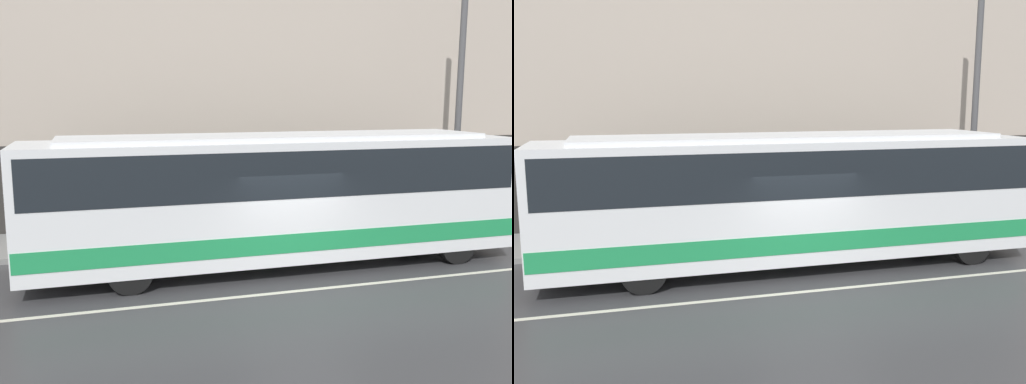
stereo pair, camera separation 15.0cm
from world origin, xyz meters
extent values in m
plane|color=#38383A|center=(0.00, 0.00, 0.00)|extent=(60.00, 60.00, 0.00)
cube|color=gray|center=(0.00, 5.49, 0.07)|extent=(60.00, 2.98, 0.15)
cube|color=#B7A899|center=(0.00, 7.13, 5.85)|extent=(60.00, 0.30, 11.70)
cube|color=#2D2B28|center=(0.00, 6.97, 1.40)|extent=(60.00, 0.06, 2.80)
cube|color=beige|center=(0.00, 0.00, 0.00)|extent=(54.00, 0.14, 0.01)
cube|color=white|center=(0.06, 1.99, 1.78)|extent=(12.25, 2.54, 2.86)
cube|color=#1E8C4C|center=(0.06, 1.99, 0.90)|extent=(12.19, 2.56, 0.45)
cube|color=black|center=(0.06, 1.99, 2.49)|extent=(11.88, 2.56, 1.09)
cube|color=orange|center=(6.14, 1.99, 3.02)|extent=(0.12, 1.91, 0.28)
cube|color=white|center=(0.06, 1.99, 3.27)|extent=(10.41, 2.16, 0.12)
cylinder|color=black|center=(4.59, 0.88, 0.49)|extent=(0.99, 0.28, 0.99)
cylinder|color=black|center=(4.59, 3.10, 0.49)|extent=(0.99, 0.28, 0.99)
cylinder|color=black|center=(-3.66, 0.88, 0.49)|extent=(0.99, 0.28, 0.99)
cylinder|color=black|center=(-3.66, 3.10, 0.49)|extent=(0.99, 0.28, 0.99)
cylinder|color=#4C4C4F|center=(7.13, 4.62, 4.04)|extent=(0.20, 0.20, 7.79)
cylinder|color=#1E5933|center=(1.06, 5.44, 0.88)|extent=(0.36, 0.36, 1.46)
sphere|color=tan|center=(1.06, 5.44, 1.75)|extent=(0.27, 0.27, 0.27)
camera|label=1|loc=(-4.42, -11.31, 4.25)|focal=40.00mm
camera|label=2|loc=(-4.28, -11.35, 4.25)|focal=40.00mm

